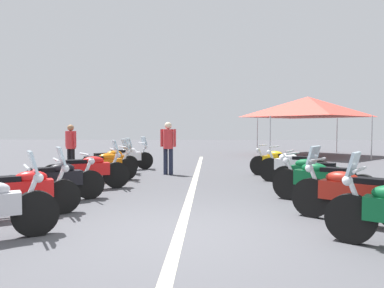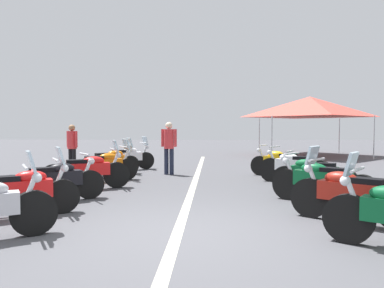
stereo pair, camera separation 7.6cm
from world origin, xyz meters
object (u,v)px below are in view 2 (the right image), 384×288
Objects in this scene: motorcycle_left_row_3 at (87,171)px; bystander_0 at (169,144)px; motorcycle_left_row_5 at (111,161)px; motorcycle_right_row_4 at (294,167)px; event_tent at (310,107)px; motorcycle_right_row_1 at (350,194)px; motorcycle_left_row_4 at (103,165)px; bystander_1 at (72,144)px; motorcycle_left_row_1 at (21,191)px; traffic_cone_0 at (350,174)px; motorcycle_left_row_6 at (127,157)px; motorcycle_left_row_2 at (54,181)px; motorcycle_right_row_2 at (321,181)px; motorcycle_right_row_3 at (313,174)px; motorcycle_right_row_5 at (281,163)px.

motorcycle_left_row_3 is 3.47m from bystander_0.
motorcycle_left_row_5 reaches higher than motorcycle_right_row_4.
motorcycle_right_row_1 is at bearing 167.97° from event_tent.
bystander_1 is at bearing 93.42° from motorcycle_left_row_4.
motorcycle_left_row_1 is 2.88× the size of traffic_cone_0.
motorcycle_left_row_4 is at bearing -123.00° from motorcycle_left_row_6.
event_tent reaches higher than motorcycle_left_row_5.
motorcycle_left_row_2 is 5.59m from motorcycle_right_row_1.
motorcycle_left_row_6 is 11.26m from event_tent.
traffic_cone_0 is 5.48m from bystander_0.
motorcycle_right_row_1 is (-0.10, -5.43, 0.02)m from motorcycle_left_row_1.
motorcycle_left_row_5 reaches higher than motorcycle_right_row_2.
motorcycle_left_row_4 is 0.99× the size of motorcycle_right_row_3.
motorcycle_left_row_4 is (1.31, 0.01, -0.01)m from motorcycle_left_row_3.
motorcycle_left_row_4 reaches higher than motorcycle_left_row_2.
traffic_cone_0 is 0.36× the size of bystander_0.
motorcycle_left_row_3 is 1.19× the size of motorcycle_right_row_1.
motorcycle_left_row_5 is 0.93× the size of motorcycle_right_row_3.
motorcycle_right_row_5 is (-1.53, -5.18, -0.01)m from motorcycle_left_row_6.
event_tent is (11.38, -8.32, 2.18)m from motorcycle_left_row_3.
motorcycle_left_row_3 reaches higher than motorcycle_left_row_2.
motorcycle_right_row_3 is 2.79m from motorcycle_right_row_5.
motorcycle_right_row_1 is 1.03× the size of bystander_1.
bystander_0 is (3.19, 3.77, 0.56)m from motorcycle_right_row_3.
motorcycle_left_row_2 is 6.13m from motorcycle_right_row_4.
motorcycle_right_row_1 is at bearing 124.51° from motorcycle_right_row_5.
motorcycle_right_row_1 is 0.99× the size of bystander_0.
motorcycle_right_row_3 is at bearing 129.38° from motorcycle_right_row_4.
motorcycle_left_row_2 is at bearing -125.33° from motorcycle_left_row_5.
motorcycle_right_row_4 is (-1.51, -5.48, 0.01)m from motorcycle_left_row_5.
event_tent is at bearing 152.65° from bystander_0.
motorcycle_left_row_5 reaches higher than motorcycle_left_row_2.
event_tent is (10.31, -1.58, 2.36)m from traffic_cone_0.
motorcycle_left_row_1 is 1.25m from motorcycle_left_row_2.
motorcycle_right_row_2 is 2.90m from traffic_cone_0.
motorcycle_left_row_6 is 2.08m from bystander_0.
motorcycle_right_row_5 is (5.41, -5.34, -0.01)m from motorcycle_left_row_1.
motorcycle_right_row_3 is at bearing -71.34° from motorcycle_left_row_6.
bystander_0 is (4.57, -1.82, 0.55)m from motorcycle_left_row_2.
motorcycle_left_row_4 is at bearing -109.45° from bystander_1.
traffic_cone_0 is 0.12× the size of event_tent.
motorcycle_right_row_4 is at bearing -52.51° from motorcycle_right_row_1.
motorcycle_left_row_5 is at bearing -130.44° from motorcycle_left_row_6.
motorcycle_left_row_3 is 6.83m from traffic_cone_0.
motorcycle_right_row_5 is 6.97m from bystander_1.
bystander_0 is at bearing 35.90° from motorcycle_left_row_3.
motorcycle_left_row_3 is 1.11× the size of motorcycle_right_row_3.
traffic_cone_0 is 10.69m from event_tent.
motorcycle_right_row_5 is at bearing 13.78° from motorcycle_left_row_1.
motorcycle_right_row_4 is (-2.89, -5.30, 0.00)m from motorcycle_left_row_6.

